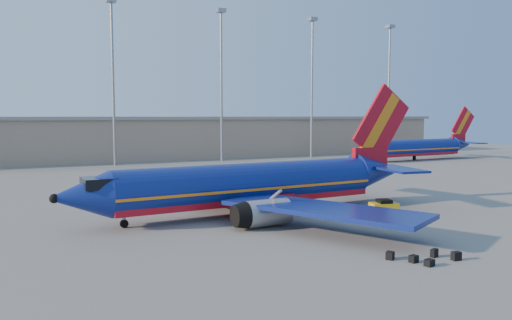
{
  "coord_description": "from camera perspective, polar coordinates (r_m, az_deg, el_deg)",
  "views": [
    {
      "loc": [
        -19.44,
        -43.13,
        8.85
      ],
      "look_at": [
        3.24,
        5.36,
        4.0
      ],
      "focal_mm": 35.0,
      "sensor_mm": 36.0,
      "label": 1
    }
  ],
  "objects": [
    {
      "name": "luggage_pile",
      "position": [
        32.49,
        18.78,
        -10.48
      ],
      "size": [
        4.15,
        2.61,
        0.53
      ],
      "color": "black",
      "rests_on": "ground"
    },
    {
      "name": "baggage_tug",
      "position": [
        44.23,
        14.41,
        -5.39
      ],
      "size": [
        2.58,
        1.92,
        1.66
      ],
      "rotation": [
        0.0,
        0.0,
        -0.25
      ],
      "color": "gold",
      "rests_on": "ground"
    },
    {
      "name": "light_mast_row",
      "position": [
        92.83,
        -9.86,
        10.48
      ],
      "size": [
        101.6,
        1.6,
        28.65
      ],
      "color": "gray",
      "rests_on": "ground"
    },
    {
      "name": "aircraft_second",
      "position": [
        102.96,
        17.98,
        1.36
      ],
      "size": [
        31.52,
        12.26,
        10.67
      ],
      "rotation": [
        0.0,
        0.0,
        0.06
      ],
      "color": "navy",
      "rests_on": "ground"
    },
    {
      "name": "ground",
      "position": [
        48.13,
        -0.79,
        -5.42
      ],
      "size": [
        220.0,
        220.0,
        0.0
      ],
      "primitive_type": "plane",
      "color": "slate",
      "rests_on": "ground"
    },
    {
      "name": "aircraft_main",
      "position": [
        44.78,
        0.16,
        -2.88
      ],
      "size": [
        35.57,
        34.15,
        12.04
      ],
      "rotation": [
        0.0,
        0.0,
        0.06
      ],
      "color": "navy",
      "rests_on": "ground"
    },
    {
      "name": "terminal_building",
      "position": [
        105.42,
        -8.84,
        2.65
      ],
      "size": [
        122.0,
        16.0,
        8.5
      ],
      "color": "gray",
      "rests_on": "ground"
    }
  ]
}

